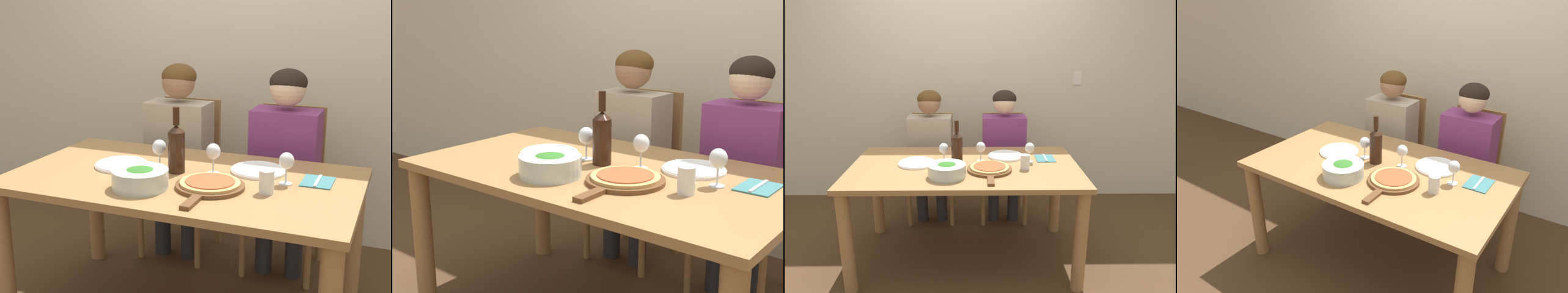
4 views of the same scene
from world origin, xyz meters
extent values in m
plane|color=#4C331E|center=(0.00, 0.00, 0.00)|extent=(40.00, 40.00, 0.00)
cube|color=beige|center=(0.00, 1.23, 1.35)|extent=(10.00, 0.05, 2.70)
cube|color=white|center=(1.10, 1.20, 1.25)|extent=(0.08, 0.01, 0.12)
cube|color=#9E7042|center=(0.00, 0.00, 0.74)|extent=(1.65, 0.94, 0.04)
cylinder|color=#9E7042|center=(-0.77, -0.41, 0.36)|extent=(0.09, 0.09, 0.72)
cylinder|color=#9E7042|center=(0.77, -0.41, 0.36)|extent=(0.09, 0.09, 0.72)
cylinder|color=#9E7042|center=(-0.77, 0.41, 0.36)|extent=(0.09, 0.09, 0.72)
cylinder|color=#9E7042|center=(0.77, 0.41, 0.36)|extent=(0.09, 0.09, 0.72)
cube|color=#9E7042|center=(-0.33, 0.70, 0.42)|extent=(0.42, 0.42, 0.04)
cube|color=#9E7042|center=(-0.33, 0.90, 0.70)|extent=(0.38, 0.03, 0.53)
cylinder|color=#9E7042|center=(-0.52, 0.51, 0.20)|extent=(0.04, 0.04, 0.40)
cylinder|color=#9E7042|center=(-0.14, 0.51, 0.20)|extent=(0.04, 0.04, 0.40)
cylinder|color=#9E7042|center=(-0.52, 0.89, 0.20)|extent=(0.04, 0.04, 0.40)
cylinder|color=#9E7042|center=(-0.14, 0.89, 0.20)|extent=(0.04, 0.04, 0.40)
cube|color=#9E7042|center=(0.33, 0.70, 0.42)|extent=(0.42, 0.42, 0.04)
cube|color=#9E7042|center=(0.33, 0.90, 0.70)|extent=(0.38, 0.03, 0.53)
cylinder|color=#9E7042|center=(0.14, 0.51, 0.20)|extent=(0.04, 0.04, 0.40)
cylinder|color=#9E7042|center=(0.52, 0.51, 0.20)|extent=(0.04, 0.04, 0.40)
cylinder|color=#9E7042|center=(0.14, 0.89, 0.20)|extent=(0.04, 0.04, 0.40)
cylinder|color=#9E7042|center=(0.52, 0.89, 0.20)|extent=(0.04, 0.04, 0.40)
cylinder|color=#28282D|center=(-0.42, 0.62, 0.22)|extent=(0.10, 0.10, 0.44)
cylinder|color=#28282D|center=(-0.24, 0.62, 0.22)|extent=(0.10, 0.10, 0.44)
cube|color=tan|center=(-0.33, 0.68, 0.71)|extent=(0.38, 0.22, 0.54)
cylinder|color=tan|center=(-0.53, 0.44, 0.56)|extent=(0.07, 0.31, 0.14)
cylinder|color=tan|center=(-0.13, 0.44, 0.56)|extent=(0.07, 0.31, 0.14)
sphere|color=#9E7051|center=(-0.33, 0.68, 1.10)|extent=(0.20, 0.20, 0.20)
ellipsoid|color=#563819|center=(-0.33, 0.69, 1.13)|extent=(0.21, 0.21, 0.15)
cylinder|color=#28282D|center=(0.24, 0.62, 0.22)|extent=(0.10, 0.10, 0.44)
cylinder|color=#28282D|center=(0.42, 0.62, 0.22)|extent=(0.10, 0.10, 0.44)
cube|color=#7A3370|center=(0.33, 0.68, 0.71)|extent=(0.38, 0.22, 0.54)
cylinder|color=#7A3370|center=(0.13, 0.44, 0.56)|extent=(0.07, 0.31, 0.14)
cylinder|color=#7A3370|center=(0.53, 0.44, 0.56)|extent=(0.07, 0.31, 0.14)
sphere|color=beige|center=(0.33, 0.68, 1.10)|extent=(0.20, 0.20, 0.20)
ellipsoid|color=black|center=(0.33, 0.69, 1.13)|extent=(0.21, 0.21, 0.15)
cylinder|color=black|center=(-0.06, 0.04, 0.86)|extent=(0.08, 0.08, 0.20)
cone|color=black|center=(-0.06, 0.04, 0.98)|extent=(0.08, 0.08, 0.03)
cylinder|color=black|center=(-0.06, 0.04, 1.04)|extent=(0.03, 0.03, 0.09)
cylinder|color=silver|center=(-0.11, -0.23, 0.80)|extent=(0.26, 0.26, 0.09)
ellipsoid|color=#2D6B23|center=(-0.11, -0.23, 0.80)|extent=(0.21, 0.21, 0.09)
cylinder|color=white|center=(-0.35, 0.03, 0.76)|extent=(0.27, 0.27, 0.01)
torus|color=white|center=(-0.35, 0.03, 0.77)|extent=(0.26, 0.26, 0.02)
cylinder|color=white|center=(0.31, 0.20, 0.76)|extent=(0.27, 0.27, 0.01)
torus|color=white|center=(0.31, 0.20, 0.77)|extent=(0.26, 0.26, 0.02)
cylinder|color=brown|center=(0.18, -0.11, 0.77)|extent=(0.31, 0.31, 0.02)
cube|color=brown|center=(0.18, -0.34, 0.77)|extent=(0.04, 0.14, 0.02)
cylinder|color=tan|center=(0.18, -0.11, 0.78)|extent=(0.27, 0.27, 0.01)
cylinder|color=#AD4C28|center=(0.18, -0.11, 0.79)|extent=(0.22, 0.22, 0.01)
cylinder|color=silver|center=(-0.16, 0.06, 0.76)|extent=(0.06, 0.06, 0.01)
cylinder|color=silver|center=(-0.16, 0.06, 0.80)|extent=(0.01, 0.01, 0.07)
ellipsoid|color=silver|center=(-0.16, 0.06, 0.87)|extent=(0.07, 0.07, 0.08)
ellipsoid|color=maroon|center=(-0.16, 0.06, 0.86)|extent=(0.06, 0.06, 0.03)
cylinder|color=silver|center=(0.48, 0.06, 0.76)|extent=(0.06, 0.06, 0.01)
cylinder|color=silver|center=(0.48, 0.06, 0.80)|extent=(0.01, 0.01, 0.07)
ellipsoid|color=silver|center=(0.48, 0.06, 0.87)|extent=(0.07, 0.07, 0.08)
ellipsoid|color=maroon|center=(0.48, 0.06, 0.86)|extent=(0.06, 0.06, 0.03)
cylinder|color=silver|center=(0.12, 0.09, 0.76)|extent=(0.06, 0.06, 0.01)
cylinder|color=silver|center=(0.12, 0.09, 0.80)|extent=(0.01, 0.01, 0.07)
ellipsoid|color=silver|center=(0.12, 0.09, 0.87)|extent=(0.07, 0.07, 0.08)
ellipsoid|color=maroon|center=(0.12, 0.09, 0.86)|extent=(0.06, 0.06, 0.03)
cylinder|color=silver|center=(0.43, -0.09, 0.81)|extent=(0.07, 0.07, 0.10)
cube|color=#387075|center=(0.61, 0.14, 0.76)|extent=(0.14, 0.18, 0.01)
cube|color=silver|center=(0.61, 0.14, 0.77)|extent=(0.01, 0.17, 0.01)
camera|label=1|loc=(0.98, -2.27, 1.57)|focal=50.00mm
camera|label=2|loc=(1.32, -1.79, 1.41)|focal=50.00mm
camera|label=3|loc=(0.08, -2.63, 1.67)|focal=35.00mm
camera|label=4|loc=(1.20, -1.83, 1.89)|focal=35.00mm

